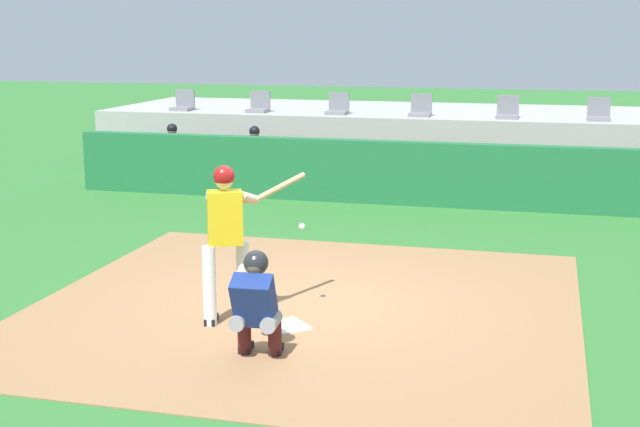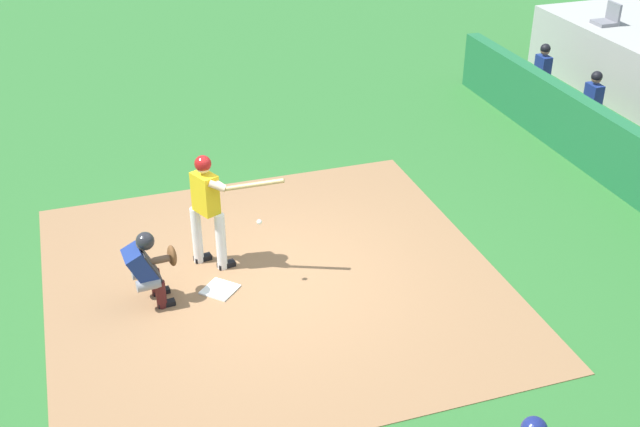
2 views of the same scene
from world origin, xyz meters
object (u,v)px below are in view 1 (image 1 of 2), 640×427
home_plate (286,326)px  stadium_seat_5 (599,114)px  dugout_player_0 (170,154)px  stadium_seat_1 (259,106)px  stadium_seat_2 (338,108)px  catcher_crouched (256,300)px  dugout_player_1 (253,157)px  stadium_seat_3 (421,110)px  batter_at_plate (228,233)px  stadium_seat_4 (507,112)px  stadium_seat_0 (183,104)px

home_plate → stadium_seat_5: size_ratio=0.92×
dugout_player_0 → stadium_seat_1: (1.30, 2.03, 0.86)m
home_plate → dugout_player_0: size_ratio=0.34×
home_plate → stadium_seat_2: size_ratio=0.92×
catcher_crouched → dugout_player_0: dugout_player_0 is taller
stadium_seat_2 → dugout_player_1: bearing=-122.9°
home_plate → dugout_player_0: bearing=121.6°
dugout_player_1 → stadium_seat_3: bearing=32.7°
batter_at_plate → catcher_crouched: batter_at_plate is taller
batter_at_plate → stadium_seat_4: 10.47m
stadium_seat_0 → stadium_seat_4: bearing=0.0°
stadium_seat_0 → stadium_seat_1: 1.86m
catcher_crouched → stadium_seat_4: size_ratio=4.02×
stadium_seat_0 → catcher_crouched: bearing=-63.5°
home_plate → dugout_player_1: (-3.17, 8.14, 0.65)m
dugout_player_0 → stadium_seat_0: (-0.55, 2.03, 0.86)m
batter_at_plate → stadium_seat_1: stadium_seat_1 is taller
batter_at_plate → stadium_seat_4: bearing=75.9°
home_plate → stadium_seat_4: (1.86, 10.18, 1.51)m
batter_at_plate → stadium_seat_3: size_ratio=3.76×
dugout_player_1 → stadium_seat_1: size_ratio=2.71×
home_plate → dugout_player_1: bearing=111.3°
stadium_seat_0 → stadium_seat_4: same height
stadium_seat_2 → stadium_seat_4: same height
stadium_seat_4 → stadium_seat_1: bearing=180.0°
stadium_seat_0 → stadium_seat_2: bearing=0.0°
stadium_seat_1 → stadium_seat_5: same height
stadium_seat_1 → stadium_seat_4: size_ratio=1.00×
dugout_player_0 → stadium_seat_2: 3.86m
batter_at_plate → stadium_seat_0: 11.27m
stadium_seat_2 → batter_at_plate: bearing=-83.4°
home_plate → stadium_seat_1: (-3.71, 10.18, 1.51)m
batter_at_plate → stadium_seat_4: stadium_seat_4 is taller
catcher_crouched → stadium_seat_3: stadium_seat_3 is taller
batter_at_plate → stadium_seat_2: (-1.17, 10.14, 0.50)m
dugout_player_0 → stadium_seat_4: (6.88, 2.03, 0.86)m
catcher_crouched → stadium_seat_5: (3.74, 11.12, 0.93)m
stadium_seat_5 → stadium_seat_2: bearing=180.0°
catcher_crouched → dugout_player_0: size_ratio=1.49×
catcher_crouched → stadium_seat_0: bearing=116.5°
home_plate → dugout_player_0: 9.59m
stadium_seat_3 → stadium_seat_0: bearing=180.0°
stadium_seat_4 → dugout_player_1: bearing=-158.0°
stadium_seat_3 → stadium_seat_5: size_ratio=1.00×
dugout_player_0 → stadium_seat_2: stadium_seat_2 is taller
batter_at_plate → home_plate: bearing=-3.1°
catcher_crouched → home_plate: bearing=88.6°
batter_at_plate → stadium_seat_3: stadium_seat_3 is taller
dugout_player_1 → home_plate: bearing=-68.7°
stadium_seat_2 → stadium_seat_3: bearing=0.0°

